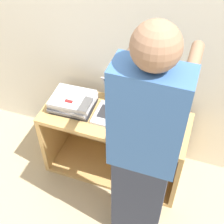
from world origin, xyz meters
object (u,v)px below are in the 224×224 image
laptop_open (118,107)px  laptop_stack_left (73,102)px  person (144,155)px  laptop_stack_right (160,125)px

laptop_open → laptop_stack_left: laptop_open is taller
laptop_open → laptop_stack_left: bearing=-169.2°
laptop_open → person: bearing=-57.5°
laptop_open → person: size_ratio=0.22×
laptop_stack_left → laptop_stack_right: laptop_stack_left is taller
person → laptop_stack_right: bearing=88.1°
laptop_open → laptop_stack_right: bearing=-10.8°
laptop_stack_right → person: 0.50m
laptop_open → laptop_stack_right: laptop_open is taller
laptop_stack_left → person: 0.84m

